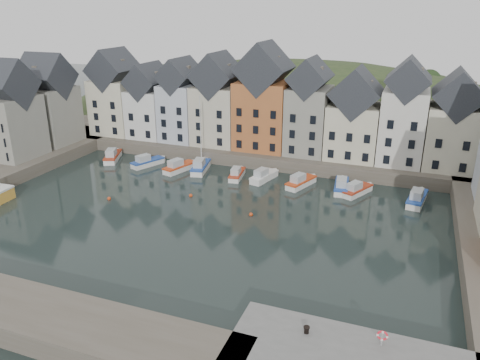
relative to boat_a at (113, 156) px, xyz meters
The scene contains 18 objects.
ground 29.68m from the boat_a, 36.85° to the right, with size 260.00×260.00×0.00m, color black.
far_quay 26.70m from the boat_a, 27.21° to the left, with size 90.00×16.00×2.00m, color #524B3F.
hillside 48.72m from the boat_a, 58.12° to the left, with size 153.60×70.40×64.00m.
far_terrace 29.96m from the boat_a, 20.74° to the left, with size 72.37×8.16×17.78m.
left_terrace 15.34m from the boat_a, 160.71° to the right, with size 7.65×17.00×15.69m.
mooring_buoys 23.35m from the boat_a, 32.25° to the right, with size 20.50×5.50×0.50m.
boat_a is the anchor object (origin of this frame).
boat_b 7.06m from the boat_a, ahead, with size 3.87×6.01×2.21m.
boat_c 13.29m from the boat_a, ahead, with size 3.59×6.33×2.32m.
boat_d 16.51m from the boat_a, ahead, with size 3.27×6.69×12.28m.
boat_e 23.10m from the boat_a, ahead, with size 2.40×5.51×2.05m.
boat_f 27.30m from the boat_a, ahead, with size 3.11×6.01×2.21m.
boat_g 33.16m from the boat_a, ahead, with size 3.68×6.19×2.27m.
boat_h 39.07m from the boat_a, ahead, with size 2.60×6.29×2.35m.
boat_i 41.34m from the boat_a, ahead, with size 3.95×5.84×2.16m.
boat_j 49.35m from the boat_a, ahead, with size 2.82×6.47×2.40m.
mooring_bollard 54.73m from the boat_a, 39.84° to the right, with size 0.48×0.48×0.56m.
life_ring_post 58.67m from the boat_a, 36.05° to the right, with size 0.80×0.17×1.30m.
Camera 1 is at (23.79, -46.03, 25.18)m, focal length 35.00 mm.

